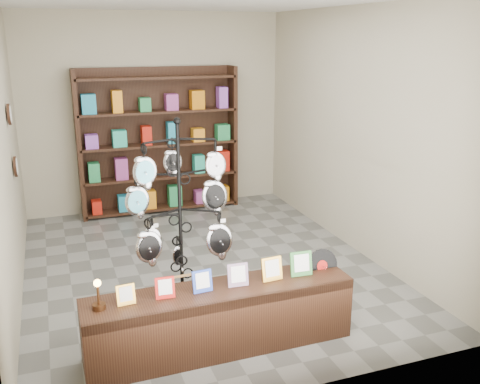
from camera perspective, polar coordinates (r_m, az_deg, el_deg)
The scene contains 6 objects.
ground at distance 6.46m, azimuth -4.08°, elevation -7.84°, with size 5.00×5.00×0.00m, color slate.
room_envelope at distance 5.95m, azimuth -4.44°, elevation 8.64°, with size 5.00×5.00×5.00m.
display_tree at distance 4.84m, azimuth -6.43°, elevation -1.86°, with size 1.01×0.86×1.97m.
front_shelf at distance 4.76m, azimuth -2.07°, elevation -13.30°, with size 2.34×0.50×0.82m.
back_shelving at distance 8.29m, azimuth -8.62°, elevation 4.93°, with size 2.42×0.36×2.20m.
wall_clocks at distance 6.59m, azimuth -23.12°, elevation 5.04°, with size 0.03×0.24×0.84m.
Camera 1 is at (-1.58, -5.68, 2.64)m, focal length 40.00 mm.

